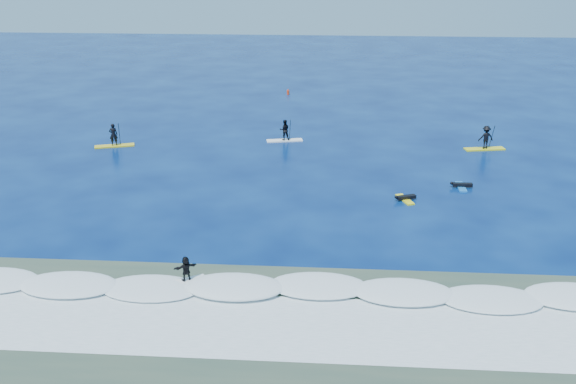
# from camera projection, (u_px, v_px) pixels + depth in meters

# --- Properties ---
(ground) EXTENTS (160.00, 160.00, 0.00)m
(ground) POSITION_uv_depth(u_px,v_px,m) (306.00, 210.00, 39.81)
(ground) COLOR #031345
(ground) RESTS_ON ground
(shallow_water) EXTENTS (90.00, 13.00, 0.01)m
(shallow_water) POSITION_uv_depth(u_px,v_px,m) (292.00, 340.00, 26.80)
(shallow_water) COLOR #334538
(shallow_water) RESTS_ON ground
(breaking_wave) EXTENTS (40.00, 6.00, 0.30)m
(breaking_wave) POSITION_uv_depth(u_px,v_px,m) (297.00, 292.00, 30.52)
(breaking_wave) COLOR white
(breaking_wave) RESTS_ON ground
(whitewater) EXTENTS (34.00, 5.00, 0.02)m
(whitewater) POSITION_uv_depth(u_px,v_px,m) (293.00, 327.00, 27.73)
(whitewater) COLOR silver
(whitewater) RESTS_ON ground
(sup_paddler_left) EXTENTS (3.24, 1.68, 2.21)m
(sup_paddler_left) POSITION_uv_depth(u_px,v_px,m) (114.00, 138.00, 51.97)
(sup_paddler_left) COLOR yellow
(sup_paddler_left) RESTS_ON ground
(sup_paddler_center) EXTENTS (3.08, 1.34, 2.10)m
(sup_paddler_center) POSITION_uv_depth(u_px,v_px,m) (285.00, 132.00, 53.36)
(sup_paddler_center) COLOR white
(sup_paddler_center) RESTS_ON ground
(sup_paddler_right) EXTENTS (3.32, 1.39, 2.27)m
(sup_paddler_right) POSITION_uv_depth(u_px,v_px,m) (486.00, 139.00, 51.13)
(sup_paddler_right) COLOR yellow
(sup_paddler_right) RESTS_ON ground
(prone_paddler_near) EXTENTS (1.43, 1.90, 0.39)m
(prone_paddler_near) POSITION_uv_depth(u_px,v_px,m) (405.00, 198.00, 41.32)
(prone_paddler_near) COLOR yellow
(prone_paddler_near) RESTS_ON ground
(prone_paddler_far) EXTENTS (1.51, 1.90, 0.40)m
(prone_paddler_far) POSITION_uv_depth(u_px,v_px,m) (461.00, 186.00, 43.44)
(prone_paddler_far) COLOR blue
(prone_paddler_far) RESTS_ON ground
(wave_surfer) EXTENTS (1.86, 1.38, 1.35)m
(wave_surfer) POSITION_uv_depth(u_px,v_px,m) (186.00, 270.00, 30.91)
(wave_surfer) COLOR white
(wave_surfer) RESTS_ON breaking_wave
(marker_buoy) EXTENTS (0.28, 0.28, 0.68)m
(marker_buoy) POSITION_uv_depth(u_px,v_px,m) (288.00, 92.00, 69.83)
(marker_buoy) COLOR red
(marker_buoy) RESTS_ON ground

